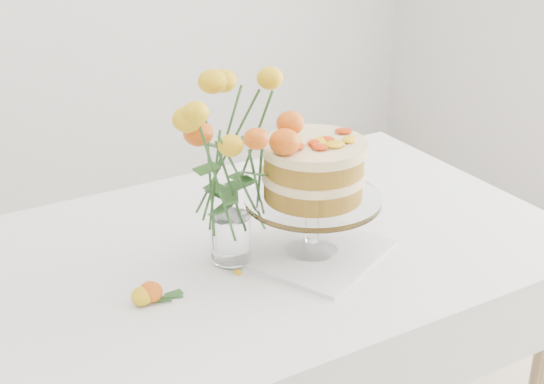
% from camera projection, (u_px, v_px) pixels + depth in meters
% --- Properties ---
extents(table, '(1.43, 0.93, 0.76)m').
position_uv_depth(table, '(263.00, 271.00, 1.83)').
color(table, tan).
rests_on(table, ground).
extents(napkin, '(0.39, 0.39, 0.01)m').
position_uv_depth(napkin, '(312.00, 251.00, 1.75)').
color(napkin, white).
rests_on(napkin, table).
extents(cake_stand, '(0.31, 0.31, 0.28)m').
position_uv_depth(cake_stand, '(313.00, 176.00, 1.67)').
color(cake_stand, white).
rests_on(cake_stand, napkin).
extents(rose_vase, '(0.37, 0.37, 0.46)m').
position_uv_depth(rose_vase, '(229.00, 151.00, 1.60)').
color(rose_vase, white).
rests_on(rose_vase, table).
extents(loose_rose_near, '(0.08, 0.05, 0.04)m').
position_uv_depth(loose_rose_near, '(142.00, 296.00, 1.55)').
color(loose_rose_near, '#EBA314').
rests_on(loose_rose_near, table).
extents(loose_rose_far, '(0.09, 0.05, 0.04)m').
position_uv_depth(loose_rose_far, '(151.00, 292.00, 1.56)').
color(loose_rose_far, '#BE3D09').
rests_on(loose_rose_far, table).
extents(stray_petal_a, '(0.03, 0.02, 0.00)m').
position_uv_depth(stray_petal_a, '(238.00, 272.00, 1.67)').
color(stray_petal_a, yellow).
rests_on(stray_petal_a, table).
extents(stray_petal_b, '(0.03, 0.02, 0.00)m').
position_uv_depth(stray_petal_b, '(286.00, 269.00, 1.68)').
color(stray_petal_b, yellow).
rests_on(stray_petal_b, table).
extents(stray_petal_c, '(0.03, 0.02, 0.00)m').
position_uv_depth(stray_petal_c, '(311.00, 272.00, 1.67)').
color(stray_petal_c, yellow).
rests_on(stray_petal_c, table).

